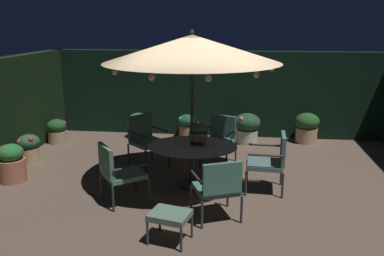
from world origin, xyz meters
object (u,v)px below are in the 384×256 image
at_px(patio_chair_northeast, 220,136).
at_px(potted_plant_left_far, 29,147).
at_px(centerpiece_planter, 198,131).
at_px(ottoman_footrest, 170,216).
at_px(potted_plant_back_left, 12,163).
at_px(patio_chair_south, 218,185).
at_px(potted_plant_front_corner, 138,125).
at_px(potted_plant_right_near, 307,127).
at_px(potted_plant_back_center, 186,124).
at_px(potted_plant_right_far, 57,131).
at_px(patio_umbrella, 192,49).
at_px(patio_dining_table, 192,152).
at_px(potted_plant_back_right, 247,127).
at_px(patio_chair_east, 145,137).
at_px(patio_chair_southeast, 118,170).
at_px(patio_chair_north, 272,159).

height_order(patio_chair_northeast, potted_plant_left_far, patio_chair_northeast).
height_order(centerpiece_planter, ottoman_footrest, centerpiece_planter).
xyz_separation_m(potted_plant_left_far, potted_plant_back_left, (0.19, -0.94, 0.02)).
bearing_deg(patio_chair_south, potted_plant_front_corner, 118.59).
relative_size(potted_plant_right_near, potted_plant_back_center, 1.25).
distance_m(patio_chair_south, potted_plant_right_far, 5.15).
xyz_separation_m(centerpiece_planter, ottoman_footrest, (-0.15, -1.93, -0.60)).
bearing_deg(potted_plant_right_far, ottoman_footrest, -49.74).
xyz_separation_m(patio_umbrella, patio_chair_northeast, (0.41, 1.25, -1.79)).
relative_size(potted_plant_right_near, potted_plant_back_left, 1.03).
distance_m(patio_dining_table, potted_plant_front_corner, 3.26).
bearing_deg(patio_chair_south, potted_plant_back_center, 103.89).
height_order(ottoman_footrest, potted_plant_back_center, potted_plant_back_center).
bearing_deg(potted_plant_back_right, patio_umbrella, -109.77).
xyz_separation_m(potted_plant_right_far, potted_plant_left_far, (0.06, -1.37, 0.03)).
distance_m(patio_chair_east, potted_plant_front_corner, 2.07).
xyz_separation_m(patio_chair_east, potted_plant_back_left, (-2.16, -1.05, -0.25)).
bearing_deg(potted_plant_back_center, patio_chair_southeast, -98.26).
distance_m(patio_dining_table, potted_plant_right_near, 3.69).
distance_m(centerpiece_planter, patio_chair_east, 1.40).
bearing_deg(patio_chair_north, potted_plant_left_far, 170.26).
height_order(centerpiece_planter, patio_chair_east, centerpiece_planter).
xyz_separation_m(patio_dining_table, potted_plant_back_right, (0.96, 2.66, -0.22)).
bearing_deg(potted_plant_right_far, potted_plant_back_center, 16.19).
relative_size(centerpiece_planter, potted_plant_back_right, 0.59).
xyz_separation_m(centerpiece_planter, patio_chair_south, (0.42, -1.29, -0.41)).
distance_m(patio_dining_table, patio_chair_northeast, 1.32).
distance_m(patio_umbrella, patio_chair_north, 2.21).
bearing_deg(patio_chair_north, patio_chair_east, 158.74).
bearing_deg(potted_plant_back_right, ottoman_footrest, -102.62).
bearing_deg(patio_chair_southeast, potted_plant_right_far, 129.02).
bearing_deg(ottoman_footrest, patio_chair_southeast, 133.45).
distance_m(patio_chair_north, patio_chair_northeast, 1.61).
height_order(patio_umbrella, potted_plant_back_right, patio_umbrella).
bearing_deg(patio_chair_southeast, ottoman_footrest, -46.55).
relative_size(patio_chair_east, ottoman_footrest, 1.74).
height_order(potted_plant_back_right, potted_plant_right_near, potted_plant_right_near).
xyz_separation_m(patio_dining_table, potted_plant_right_far, (-3.42, 2.11, -0.31)).
relative_size(centerpiece_planter, potted_plant_right_far, 0.73).
bearing_deg(potted_plant_back_center, potted_plant_back_left, -130.10).
xyz_separation_m(patio_chair_north, patio_chair_northeast, (-0.92, 1.32, -0.03)).
xyz_separation_m(patio_chair_northeast, potted_plant_right_far, (-3.82, 0.86, -0.25)).
bearing_deg(potted_plant_back_right, patio_dining_table, -109.77).
distance_m(patio_umbrella, potted_plant_right_near, 4.17).
relative_size(patio_chair_north, potted_plant_back_left, 1.45).
relative_size(patio_chair_east, potted_plant_left_far, 1.72).
distance_m(patio_umbrella, potted_plant_back_left, 3.75).
bearing_deg(patio_chair_southeast, patio_chair_north, 17.15).
distance_m(patio_chair_northeast, patio_chair_east, 1.48).
relative_size(patio_chair_northeast, ottoman_footrest, 1.61).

